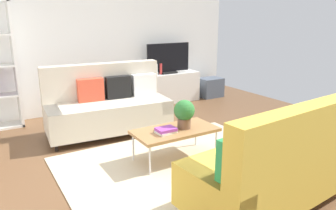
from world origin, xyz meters
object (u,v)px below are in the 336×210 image
(tv_console, at_px, (168,88))
(bottle_1, at_px, (156,69))
(couch_beige, at_px, (108,106))
(table_book_0, at_px, (166,132))
(storage_trunk, at_px, (210,87))
(bottle_0, at_px, (152,71))
(potted_plant, at_px, (184,112))
(tv, at_px, (168,59))
(vase_0, at_px, (143,71))
(couch_green, at_px, (278,164))
(bottle_2, at_px, (161,69))
(coffee_table, at_px, (175,131))

(tv_console, height_order, bottle_1, bottle_1)
(couch_beige, xyz_separation_m, table_book_0, (0.21, -1.48, -0.02))
(storage_trunk, xyz_separation_m, bottle_0, (-1.51, 0.06, 0.52))
(tv_console, height_order, table_book_0, tv_console)
(potted_plant, bearing_deg, tv_console, 63.23)
(tv, xyz_separation_m, storage_trunk, (1.10, -0.08, -0.73))
(storage_trunk, xyz_separation_m, table_book_0, (-2.70, -2.52, 0.22))
(table_book_0, relative_size, bottle_1, 1.05)
(bottle_0, bearing_deg, storage_trunk, -2.28)
(potted_plant, xyz_separation_m, vase_0, (0.72, 2.63, 0.10))
(couch_beige, xyz_separation_m, bottle_0, (1.40, 1.10, 0.28))
(storage_trunk, relative_size, table_book_0, 2.17)
(table_book_0, bearing_deg, bottle_1, 63.35)
(couch_green, height_order, tv, tv)
(couch_green, xyz_separation_m, storage_trunk, (2.24, 3.89, -0.23))
(vase_0, xyz_separation_m, bottle_2, (0.38, -0.09, 0.02))
(potted_plant, bearing_deg, couch_green, -83.41)
(bottle_1, bearing_deg, couch_beige, -143.75)
(couch_beige, bearing_deg, bottle_0, -137.02)
(tv, bearing_deg, bottle_0, -177.20)
(coffee_table, relative_size, table_book_0, 4.58)
(tv, relative_size, bottle_0, 5.20)
(tv_console, bearing_deg, bottle_2, -168.62)
(tv, bearing_deg, vase_0, 173.12)
(bottle_1, bearing_deg, couch_green, -101.91)
(potted_plant, relative_size, bottle_2, 1.64)
(table_book_0, relative_size, bottle_2, 1.03)
(storage_trunk, height_order, bottle_1, bottle_1)
(couch_green, relative_size, tv_console, 1.40)
(tv_console, distance_m, storage_trunk, 1.11)
(coffee_table, height_order, bottle_2, bottle_2)
(couch_beige, xyz_separation_m, storage_trunk, (2.91, 1.04, -0.23))
(tv_console, xyz_separation_m, bottle_2, (-0.20, -0.04, 0.44))
(coffee_table, relative_size, vase_0, 5.62)
(couch_beige, distance_m, bottle_1, 1.89)
(tv_console, bearing_deg, potted_plant, -116.77)
(coffee_table, bearing_deg, vase_0, 72.03)
(vase_0, distance_m, bottle_1, 0.29)
(couch_beige, bearing_deg, tv, -143.43)
(storage_trunk, height_order, potted_plant, potted_plant)
(potted_plant, distance_m, bottle_2, 2.77)
(tv, distance_m, table_book_0, 3.09)
(couch_green, bearing_deg, potted_plant, 91.91)
(storage_trunk, bearing_deg, table_book_0, -137.01)
(couch_green, bearing_deg, tv_console, 69.38)
(coffee_table, distance_m, table_book_0, 0.19)
(couch_green, bearing_deg, tv, 69.30)
(bottle_2, bearing_deg, tv_console, 11.38)
(bottle_1, bearing_deg, coffee_table, -113.95)
(couch_beige, bearing_deg, table_book_0, 102.79)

